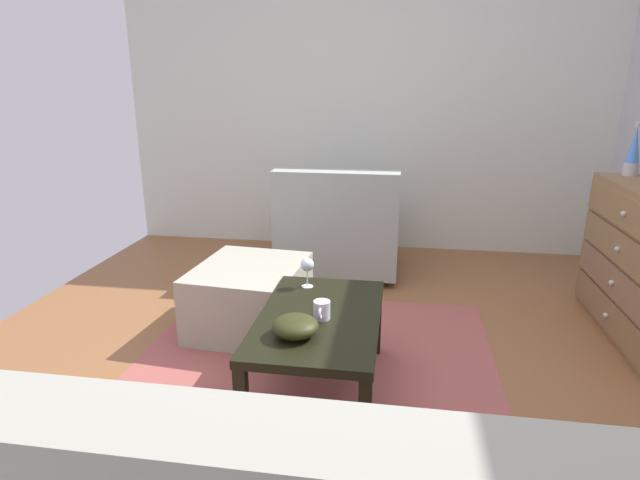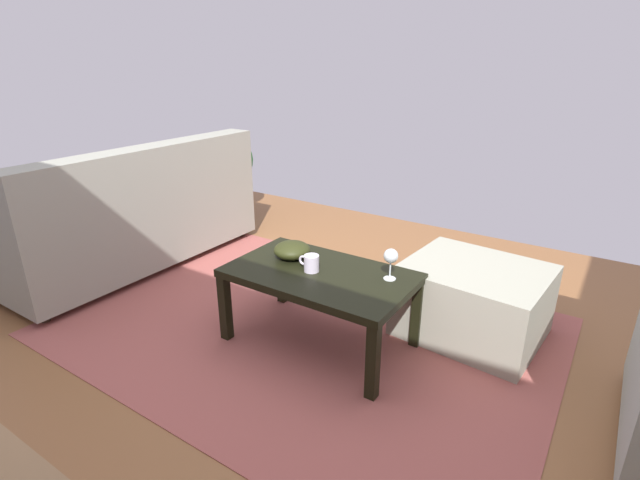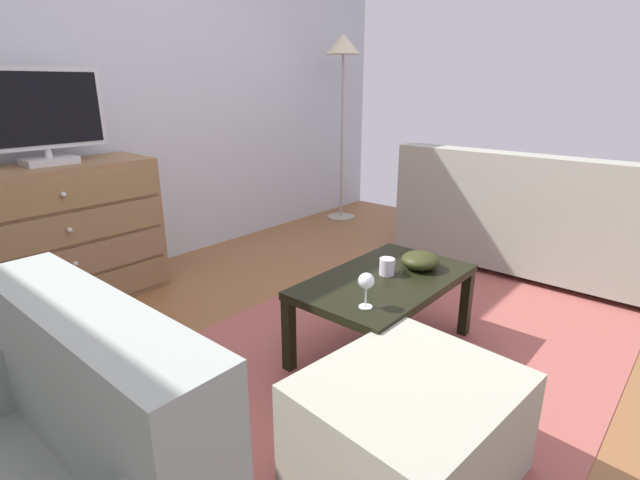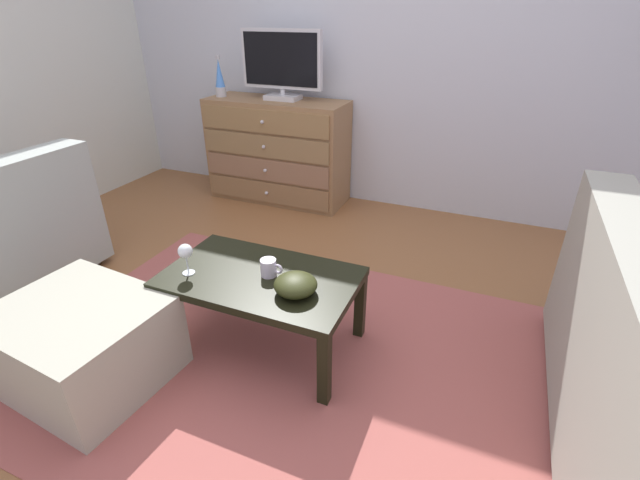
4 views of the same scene
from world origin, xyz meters
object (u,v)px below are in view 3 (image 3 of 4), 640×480
at_px(coffee_table, 385,287).
at_px(dresser, 55,239).
at_px(bowl_decorative, 420,260).
at_px(wine_glass, 366,282).
at_px(standing_lamp, 343,62).
at_px(mug, 387,266).
at_px(ottoman, 409,429).
at_px(tv, 41,114).
at_px(couch_large, 528,223).

bearing_deg(coffee_table, dresser, 114.99).
distance_m(dresser, bowl_decorative, 2.15).
height_order(wine_glass, standing_lamp, standing_lamp).
distance_m(mug, bowl_decorative, 0.20).
bearing_deg(standing_lamp, coffee_table, -136.89).
bearing_deg(dresser, coffee_table, -65.01).
bearing_deg(ottoman, tv, 93.57).
bearing_deg(mug, wine_glass, -160.30).
height_order(tv, mug, tv).
xyz_separation_m(dresser, mug, (0.88, -1.78, 0.02)).
relative_size(dresser, standing_lamp, 0.68).
bearing_deg(couch_large, dresser, 142.73).
height_order(dresser, ottoman, dresser).
relative_size(bowl_decorative, couch_large, 0.11).
bearing_deg(wine_glass, coffee_table, 19.40).
xyz_separation_m(wine_glass, bowl_decorative, (0.55, 0.05, -0.07)).
xyz_separation_m(bowl_decorative, couch_large, (1.48, -0.07, -0.11)).
bearing_deg(bowl_decorative, coffee_table, 163.23).
bearing_deg(bowl_decorative, tv, 117.98).
bearing_deg(mug, couch_large, -5.21).
relative_size(ottoman, standing_lamp, 0.40).
bearing_deg(standing_lamp, dresser, 178.97).
bearing_deg(dresser, mug, -63.70).
distance_m(bowl_decorative, standing_lamp, 2.67).
relative_size(dresser, coffee_table, 1.30).
relative_size(coffee_table, wine_glass, 5.91).
xyz_separation_m(tv, bowl_decorative, (1.00, -1.89, -0.70)).
height_order(dresser, bowl_decorative, dresser).
bearing_deg(dresser, ottoman, -85.00).
relative_size(coffee_table, bowl_decorative, 4.73).
height_order(tv, bowl_decorative, tv).
bearing_deg(standing_lamp, bowl_decorative, -132.20).
xyz_separation_m(coffee_table, bowl_decorative, (0.22, -0.07, 0.10)).
xyz_separation_m(dresser, bowl_decorative, (1.06, -1.87, 0.02)).
bearing_deg(wine_glass, dresser, 104.94).
distance_m(tv, couch_large, 3.27).
bearing_deg(wine_glass, tv, 103.18).
bearing_deg(bowl_decorative, wine_glass, -174.95).
bearing_deg(tv, bowl_decorative, -62.02).
xyz_separation_m(tv, wine_glass, (0.45, -1.94, -0.63)).
distance_m(coffee_table, couch_large, 1.71).
xyz_separation_m(tv, standing_lamp, (2.65, -0.07, 0.35)).
xyz_separation_m(coffee_table, mug, (0.04, 0.02, 0.09)).
height_order(tv, coffee_table, tv).
bearing_deg(bowl_decorative, ottoman, -151.91).
distance_m(tv, mug, 2.11).
relative_size(wine_glass, mug, 1.38).
xyz_separation_m(dresser, wine_glass, (0.51, -1.92, 0.09)).
bearing_deg(mug, ottoman, -141.37).
xyz_separation_m(tv, couch_large, (2.49, -1.96, -0.81)).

